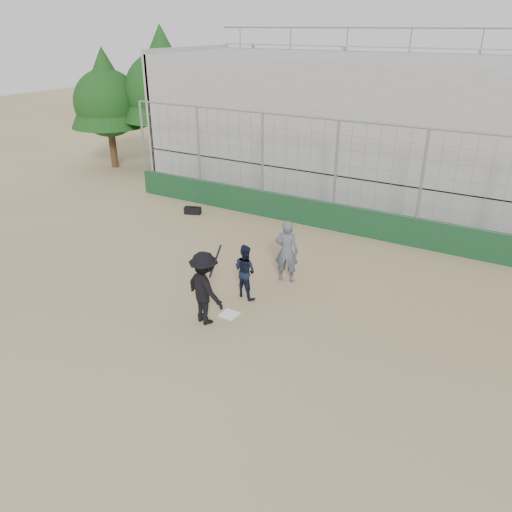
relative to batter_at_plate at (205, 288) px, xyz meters
The scene contains 10 objects.
ground 1.17m from the batter_at_plate, 58.52° to the left, with size 90.00×90.00×0.00m, color olive.
home_plate 1.16m from the batter_at_plate, 58.52° to the left, with size 0.44×0.44×0.02m, color white.
backstop 7.57m from the batter_at_plate, 87.40° to the left, with size 18.10×0.25×4.04m.
bleachers 12.67m from the batter_at_plate, 88.43° to the left, with size 20.25×6.70×6.98m.
tree_left 16.09m from the batter_at_plate, 132.67° to the left, with size 4.48×4.48×7.00m.
tree_right 16.80m from the batter_at_plate, 142.60° to the left, with size 3.84×3.84×6.00m.
batter_at_plate is the anchor object (origin of this frame).
catcher_crouched 1.68m from the batter_at_plate, 83.13° to the left, with size 0.91×0.79×1.08m.
umpire 3.15m from the batter_at_plate, 76.52° to the left, with size 0.69×0.46×1.71m, color #49515D.
equipment_bag 8.17m from the batter_at_plate, 129.36° to the left, with size 0.72×0.50×0.32m.
Camera 1 is at (6.30, -9.36, 6.97)m, focal length 35.00 mm.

